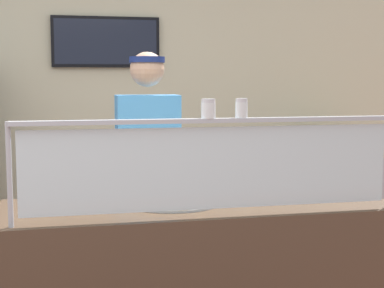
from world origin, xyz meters
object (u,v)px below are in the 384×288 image
parmesan_shaker (208,110)px  pepper_flake_shaker (241,109)px  pizza_tray (173,199)px  worker_figure (149,176)px  pizza_server (178,196)px  pizza_box_stack (334,143)px

parmesan_shaker → pepper_flake_shaker: 0.16m
pizza_tray → worker_figure: worker_figure is taller
parmesan_shaker → pepper_flake_shaker: size_ratio=0.99×
pizza_tray → pepper_flake_shaker: bearing=-53.7°
pizza_server → pepper_flake_shaker: size_ratio=3.06×
pepper_flake_shaker → pizza_box_stack: 2.46m
parmesan_shaker → worker_figure: bearing=99.2°
pepper_flake_shaker → pizza_tray: bearing=126.3°
pepper_flake_shaker → pizza_box_stack: pepper_flake_shaker is taller
pizza_server → pepper_flake_shaker: 0.62m
parmesan_shaker → pizza_box_stack: (1.60, 1.96, -0.40)m
worker_figure → pepper_flake_shaker: bearing=-71.3°
pizza_tray → pepper_flake_shaker: (0.26, -0.36, 0.49)m
pizza_tray → parmesan_shaker: parmesan_shaker is taller
pizza_server → parmesan_shaker: (0.08, -0.34, 0.47)m
parmesan_shaker → pizza_box_stack: parmesan_shaker is taller
pizza_server → worker_figure: (-0.07, 0.57, 0.02)m
pizza_server → worker_figure: 0.58m
pizza_server → pepper_flake_shaker: pepper_flake_shaker is taller
pizza_box_stack → pizza_server: bearing=-135.9°
pizza_tray → parmesan_shaker: bearing=-74.1°
pepper_flake_shaker → worker_figure: (-0.31, 0.91, -0.45)m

